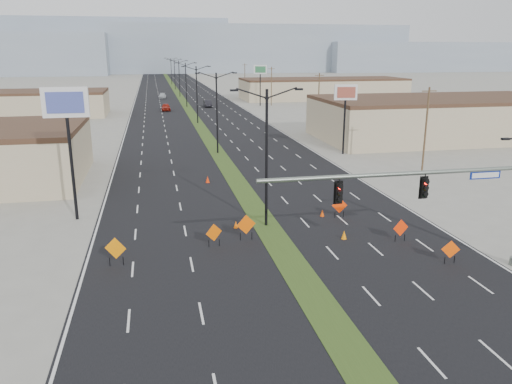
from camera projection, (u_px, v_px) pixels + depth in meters
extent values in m
plane|color=gray|center=(317.00, 302.00, 25.83)|extent=(600.00, 600.00, 0.00)
cube|color=black|center=(186.00, 105.00, 120.10)|extent=(25.00, 400.00, 0.02)
cube|color=#324819|center=(186.00, 105.00, 120.10)|extent=(2.00, 400.00, 0.04)
cube|color=tan|center=(29.00, 105.00, 99.15)|extent=(30.00, 14.00, 4.50)
cube|color=tan|center=(440.00, 119.00, 74.08)|extent=(36.00, 18.00, 5.50)
cube|color=tan|center=(323.00, 89.00, 136.20)|extent=(44.00, 16.00, 5.00)
cube|color=#8391A3|center=(227.00, 49.00, 312.55)|extent=(220.00, 50.00, 28.00)
cube|color=#8391A3|center=(438.00, 57.00, 331.59)|extent=(160.00, 50.00, 18.00)
cube|color=#8391A3|center=(114.00, 46.00, 317.31)|extent=(140.00, 50.00, 32.00)
cylinder|color=slate|center=(401.00, 174.00, 27.06)|extent=(16.00, 0.24, 0.24)
cube|color=navy|center=(485.00, 175.00, 28.14)|extent=(1.90, 0.04, 0.45)
cube|color=black|center=(339.00, 193.00, 26.63)|extent=(0.50, 0.28, 1.30)
sphere|color=#FF0C05|center=(340.00, 187.00, 26.38)|extent=(0.22, 0.22, 0.22)
cube|color=black|center=(424.00, 188.00, 27.59)|extent=(0.50, 0.28, 1.30)
sphere|color=#FF0C05|center=(426.00, 183.00, 27.35)|extent=(0.22, 0.22, 0.22)
cylinder|color=black|center=(266.00, 160.00, 35.78)|extent=(0.20, 0.20, 10.00)
cube|color=black|center=(234.00, 90.00, 33.99)|extent=(0.55, 0.24, 0.14)
cube|color=black|center=(299.00, 89.00, 34.88)|extent=(0.55, 0.24, 0.14)
cylinder|color=black|center=(217.00, 114.00, 62.18)|extent=(0.20, 0.20, 10.00)
cube|color=black|center=(197.00, 73.00, 60.39)|extent=(0.55, 0.24, 0.14)
cube|color=black|center=(235.00, 73.00, 61.28)|extent=(0.55, 0.24, 0.14)
cylinder|color=black|center=(197.00, 95.00, 88.57)|extent=(0.20, 0.20, 10.00)
cube|color=black|center=(183.00, 67.00, 86.78)|extent=(0.55, 0.24, 0.14)
cube|color=black|center=(209.00, 66.00, 87.67)|extent=(0.55, 0.24, 0.14)
cylinder|color=black|center=(186.00, 85.00, 114.96)|extent=(0.20, 0.20, 10.00)
cube|color=black|center=(175.00, 63.00, 113.17)|extent=(0.55, 0.24, 0.14)
cube|color=black|center=(195.00, 63.00, 114.06)|extent=(0.55, 0.24, 0.14)
cylinder|color=black|center=(179.00, 79.00, 141.36)|extent=(0.20, 0.20, 10.00)
cube|color=black|center=(170.00, 61.00, 139.57)|extent=(0.55, 0.24, 0.14)
cube|color=black|center=(187.00, 61.00, 140.46)|extent=(0.55, 0.24, 0.14)
cylinder|color=black|center=(175.00, 74.00, 167.75)|extent=(0.20, 0.20, 10.00)
cube|color=black|center=(167.00, 59.00, 165.96)|extent=(0.55, 0.24, 0.14)
cube|color=black|center=(181.00, 59.00, 166.85)|extent=(0.55, 0.24, 0.14)
cylinder|color=black|center=(171.00, 71.00, 194.15)|extent=(0.20, 0.20, 10.00)
cube|color=black|center=(165.00, 58.00, 192.35)|extent=(0.55, 0.24, 0.14)
cube|color=black|center=(177.00, 58.00, 193.24)|extent=(0.55, 0.24, 0.14)
cylinder|color=#4C3823|center=(426.00, 131.00, 52.05)|extent=(0.20, 0.20, 9.00)
cube|color=#4C3823|center=(429.00, 91.00, 50.93)|extent=(1.60, 0.10, 0.10)
cylinder|color=#4C3823|center=(319.00, 100.00, 85.04)|extent=(0.20, 0.20, 9.00)
cube|color=#4C3823|center=(319.00, 75.00, 83.92)|extent=(1.60, 0.10, 0.10)
cylinder|color=#4C3823|center=(271.00, 86.00, 118.03)|extent=(0.20, 0.20, 9.00)
cube|color=#4C3823|center=(272.00, 69.00, 116.91)|extent=(1.60, 0.10, 0.10)
cylinder|color=#4C3823|center=(245.00, 79.00, 151.02)|extent=(0.20, 0.20, 9.00)
cube|color=#4C3823|center=(245.00, 65.00, 149.91)|extent=(1.60, 0.10, 0.10)
imported|color=maroon|center=(166.00, 107.00, 108.58)|extent=(1.94, 4.60, 1.55)
imported|color=black|center=(208.00, 104.00, 116.08)|extent=(1.67, 4.66, 1.53)
imported|color=silver|center=(162.00, 96.00, 137.65)|extent=(2.11, 4.67, 1.33)
cube|color=orange|center=(115.00, 248.00, 29.89)|extent=(1.29, 0.49, 1.36)
cylinder|color=black|center=(110.00, 262.00, 30.04)|extent=(0.05, 0.05, 0.57)
cylinder|color=black|center=(123.00, 261.00, 30.19)|extent=(0.05, 0.05, 0.57)
cube|color=#DA5504|center=(214.00, 233.00, 32.86)|extent=(1.12, 0.52, 1.20)
cylinder|color=black|center=(209.00, 244.00, 32.99)|extent=(0.05, 0.05, 0.50)
cylinder|color=black|center=(219.00, 243.00, 33.13)|extent=(0.05, 0.05, 0.50)
cube|color=#DB5004|center=(246.00, 224.00, 33.96)|extent=(1.36, 0.29, 1.37)
cylinder|color=black|center=(240.00, 237.00, 34.11)|extent=(0.05, 0.05, 0.57)
cylinder|color=black|center=(252.00, 236.00, 34.27)|extent=(0.05, 0.05, 0.57)
cube|color=#FF3705|center=(340.00, 205.00, 38.62)|extent=(1.20, 0.20, 1.21)
cylinder|color=black|center=(335.00, 215.00, 38.75)|extent=(0.05, 0.05, 0.50)
cylinder|color=black|center=(343.00, 214.00, 38.89)|extent=(0.05, 0.05, 0.50)
cube|color=#FF4C05|center=(451.00, 249.00, 30.24)|extent=(1.10, 0.31, 1.12)
cylinder|color=black|center=(445.00, 260.00, 30.36)|extent=(0.05, 0.05, 0.47)
cylinder|color=black|center=(454.00, 260.00, 30.49)|extent=(0.05, 0.05, 0.47)
cube|color=#FF3105|center=(401.00, 228.00, 33.77)|extent=(1.17, 0.24, 1.18)
cylinder|color=black|center=(395.00, 238.00, 33.91)|extent=(0.05, 0.05, 0.49)
cylinder|color=black|center=(405.00, 238.00, 34.04)|extent=(0.05, 0.05, 0.49)
cone|color=#F15C05|center=(236.00, 225.00, 36.52)|extent=(0.42, 0.42, 0.55)
cone|color=orange|center=(344.00, 235.00, 34.36)|extent=(0.41, 0.41, 0.63)
cone|color=#E14004|center=(322.00, 213.00, 39.11)|extent=(0.41, 0.41, 0.56)
cone|color=red|center=(208.00, 179.00, 49.14)|extent=(0.48, 0.48, 0.67)
cylinder|color=black|center=(72.00, 167.00, 37.46)|extent=(0.24, 0.24, 8.29)
cube|color=white|center=(65.00, 102.00, 36.15)|extent=(3.27, 0.36, 2.18)
cube|color=#4451A5|center=(65.00, 103.00, 35.96)|extent=(2.62, 0.06, 1.53)
cylinder|color=black|center=(344.00, 126.00, 62.14)|extent=(0.24, 0.24, 7.11)
cube|color=white|center=(346.00, 92.00, 61.02)|extent=(2.83, 0.83, 1.87)
cube|color=#9E4434|center=(346.00, 92.00, 60.83)|extent=(2.22, 0.43, 1.31)
cylinder|color=black|center=(260.00, 89.00, 117.57)|extent=(0.24, 0.24, 7.80)
cube|color=white|center=(260.00, 69.00, 116.34)|extent=(3.02, 1.37, 2.05)
cube|color=#2E7345|center=(260.00, 70.00, 116.15)|extent=(2.34, 0.88, 1.44)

